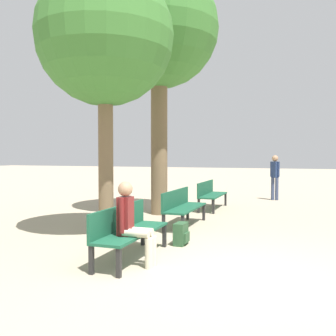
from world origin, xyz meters
name	(u,v)px	position (x,y,z in m)	size (l,w,h in m)	color
ground_plane	(231,275)	(0.00, 0.00, 0.00)	(80.00, 80.00, 0.00)	tan
bench_row_0	(127,228)	(-1.67, 0.25, 0.48)	(0.50, 1.83, 0.82)	#195138
bench_row_1	(182,205)	(-1.67, 3.07, 0.48)	(0.50, 1.83, 0.82)	#195138
bench_row_2	(210,193)	(-1.67, 5.89, 0.48)	(0.50, 1.83, 0.82)	#195138
tree_row_0	(105,38)	(-2.75, 1.54, 3.89)	(2.69, 2.69, 5.27)	brown
tree_row_1	(159,31)	(-2.75, 4.49, 4.93)	(3.19, 3.19, 6.60)	brown
person_seated	(132,221)	(-1.44, -0.05, 0.65)	(0.57, 0.32, 1.23)	beige
backpack	(181,234)	(-1.14, 1.38, 0.19)	(0.23, 0.36, 0.40)	#284C2D
pedestrian_near	(275,174)	(0.01, 8.78, 0.92)	(0.32, 0.28, 1.60)	#384260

